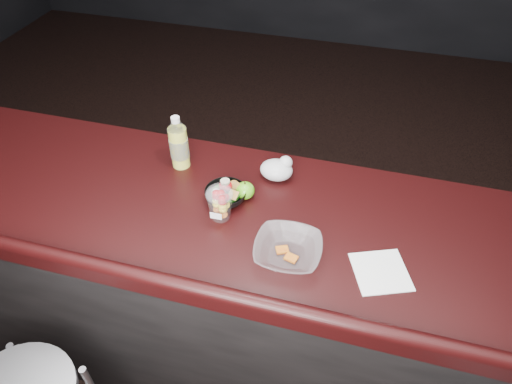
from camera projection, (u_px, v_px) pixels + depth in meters
room_shell at (155, 2)px, 0.82m from camera, size 8.00×8.00×8.00m
counter at (232, 294)px, 1.93m from camera, size 4.06×0.71×1.02m
lemonade_bottle at (179, 146)px, 1.70m from camera, size 0.07×0.07×0.22m
fruit_cup at (220, 202)px, 1.51m from camera, size 0.09×0.09×0.13m
green_apple at (245, 190)px, 1.61m from camera, size 0.07×0.07×0.07m
plastic_bag at (278, 169)px, 1.68m from camera, size 0.12×0.10×0.09m
snack_bowl at (225, 194)px, 1.60m from camera, size 0.18×0.18×0.08m
takeout_bowl at (288, 250)px, 1.41m from camera, size 0.22×0.22×0.05m
paper_napkin at (381, 272)px, 1.38m from camera, size 0.21×0.21×0.00m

